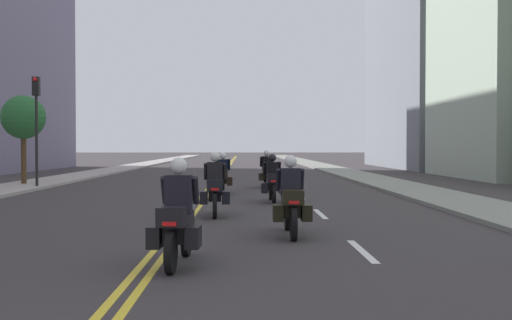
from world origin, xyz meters
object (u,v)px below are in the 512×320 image
(motorcycle_5, at_px, (267,173))
(motorcycle_2, at_px, (215,190))
(street_tree_0, at_px, (23,118))
(traffic_light_near, at_px, (36,111))
(motorcycle_3, at_px, (273,182))
(motorcycle_4, at_px, (223,176))
(motorcycle_1, at_px, (291,203))
(motorcycle_0, at_px, (178,222))

(motorcycle_5, bearing_deg, motorcycle_2, -100.77)
(motorcycle_5, xyz_separation_m, street_tree_0, (-11.03, 1.31, 2.45))
(motorcycle_2, distance_m, traffic_light_near, 13.69)
(motorcycle_3, bearing_deg, motorcycle_4, 113.22)
(traffic_light_near, distance_m, street_tree_0, 2.23)
(street_tree_0, bearing_deg, motorcycle_4, -27.01)
(motorcycle_2, height_order, motorcycle_4, motorcycle_2)
(motorcycle_2, xyz_separation_m, motorcycle_3, (1.68, 4.12, -0.03))
(motorcycle_1, distance_m, motorcycle_3, 7.79)
(motorcycle_3, distance_m, motorcycle_5, 7.18)
(motorcycle_3, height_order, traffic_light_near, traffic_light_near)
(motorcycle_0, xyz_separation_m, motorcycle_3, (1.93, 10.96, -0.02))
(motorcycle_2, xyz_separation_m, motorcycle_4, (-0.06, 7.91, -0.03))
(motorcycle_2, relative_size, motorcycle_3, 1.02)
(motorcycle_3, relative_size, traffic_light_near, 0.44)
(motorcycle_0, bearing_deg, traffic_light_near, 117.30)
(motorcycle_1, relative_size, motorcycle_3, 1.08)
(motorcycle_0, distance_m, street_tree_0, 21.58)
(motorcycle_4, bearing_deg, motorcycle_1, -81.96)
(motorcycle_3, bearing_deg, motorcycle_2, -113.70)
(motorcycle_4, bearing_deg, motorcycle_0, -91.35)
(motorcycle_0, xyz_separation_m, motorcycle_4, (0.19, 14.75, -0.01))
(motorcycle_1, height_order, motorcycle_5, motorcycle_5)
(motorcycle_1, xyz_separation_m, motorcycle_2, (-1.70, 3.67, 0.01))
(motorcycle_2, bearing_deg, motorcycle_4, 88.10)
(motorcycle_0, distance_m, motorcycle_1, 3.72)
(motorcycle_0, height_order, traffic_light_near, traffic_light_near)
(motorcycle_1, xyz_separation_m, motorcycle_4, (-1.76, 11.58, -0.02))
(motorcycle_2, height_order, street_tree_0, street_tree_0)
(motorcycle_4, bearing_deg, motorcycle_5, 61.15)
(motorcycle_0, bearing_deg, motorcycle_3, 83.29)
(motorcycle_4, relative_size, traffic_light_near, 0.45)
(motorcycle_3, relative_size, motorcycle_4, 0.97)
(motorcycle_0, relative_size, motorcycle_2, 0.99)
(motorcycle_1, distance_m, traffic_light_near, 17.61)
(traffic_light_near, bearing_deg, motorcycle_3, -34.13)
(motorcycle_1, height_order, motorcycle_4, motorcycle_1)
(motorcycle_0, bearing_deg, motorcycle_1, 61.71)
(motorcycle_1, height_order, motorcycle_2, motorcycle_2)
(motorcycle_4, distance_m, traffic_light_near, 8.90)
(motorcycle_0, relative_size, motorcycle_3, 1.01)
(motorcycle_1, height_order, motorcycle_3, motorcycle_1)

